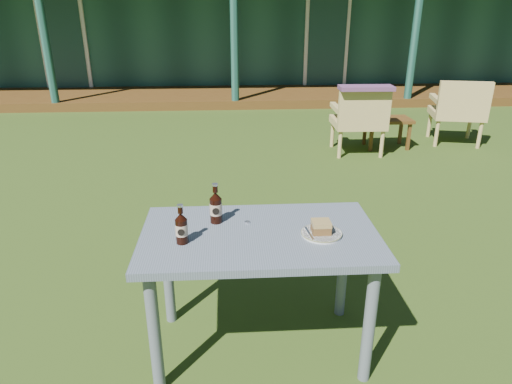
{
  "coord_description": "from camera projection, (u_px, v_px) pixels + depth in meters",
  "views": [
    {
      "loc": [
        -0.15,
        -3.65,
        1.78
      ],
      "look_at": [
        0.0,
        -1.3,
        0.82
      ],
      "focal_mm": 32.0,
      "sensor_mm": 36.0,
      "label": 1
    }
  ],
  "objects": [
    {
      "name": "cola_bottle_near",
      "position": [
        216.0,
        207.0,
        2.38
      ],
      "size": [
        0.06,
        0.07,
        0.22
      ],
      "color": "black",
      "rests_on": "cafe_table"
    },
    {
      "name": "armchair_right",
      "position": [
        459.0,
        108.0,
        6.16
      ],
      "size": [
        0.77,
        0.74,
        0.88
      ],
      "color": "tan",
      "rests_on": "ground"
    },
    {
      "name": "cake_slice",
      "position": [
        321.0,
        227.0,
        2.27
      ],
      "size": [
        0.09,
        0.09,
        0.06
      ],
      "color": "brown",
      "rests_on": "plate"
    },
    {
      "name": "cafe_table",
      "position": [
        260.0,
        250.0,
        2.34
      ],
      "size": [
        1.2,
        0.7,
        0.72
      ],
      "color": "slate",
      "rests_on": "ground"
    },
    {
      "name": "plate",
      "position": [
        321.0,
        233.0,
        2.28
      ],
      "size": [
        0.2,
        0.2,
        0.01
      ],
      "color": "silver",
      "rests_on": "cafe_table"
    },
    {
      "name": "pavilion",
      "position": [
        231.0,
        13.0,
        12.11
      ],
      "size": [
        15.8,
        8.3,
        3.45
      ],
      "color": "#1B473C",
      "rests_on": "ground"
    },
    {
      "name": "fork",
      "position": [
        309.0,
        233.0,
        2.26
      ],
      "size": [
        0.03,
        0.14,
        0.0
      ],
      "primitive_type": "cube",
      "rotation": [
        0.0,
        0.0,
        0.12
      ],
      "color": "silver",
      "rests_on": "plate"
    },
    {
      "name": "side_table",
      "position": [
        388.0,
        122.0,
        6.07
      ],
      "size": [
        0.6,
        0.4,
        0.4
      ],
      "color": "#503213",
      "rests_on": "ground"
    },
    {
      "name": "ground",
      "position": [
        247.0,
        222.0,
        4.05
      ],
      "size": [
        80.0,
        80.0,
        0.0
      ],
      "primitive_type": "plane",
      "color": "#334916"
    },
    {
      "name": "cola_bottle_far",
      "position": [
        181.0,
        228.0,
        2.18
      ],
      "size": [
        0.06,
        0.06,
        0.2
      ],
      "color": "black",
      "rests_on": "cafe_table"
    },
    {
      "name": "bottle_cap",
      "position": [
        247.0,
        222.0,
        2.41
      ],
      "size": [
        0.03,
        0.03,
        0.01
      ],
      "primitive_type": "cylinder",
      "color": "silver",
      "rests_on": "cafe_table"
    },
    {
      "name": "armchair_left",
      "position": [
        360.0,
        117.0,
        5.74
      ],
      "size": [
        0.64,
        0.61,
        0.85
      ],
      "color": "tan",
      "rests_on": "ground"
    },
    {
      "name": "floral_throw",
      "position": [
        366.0,
        88.0,
        5.43
      ],
      "size": [
        0.65,
        0.26,
        0.05
      ],
      "primitive_type": "cube",
      "rotation": [
        0.0,
        0.0,
        3.12
      ],
      "color": "#63395F",
      "rests_on": "armchair_left"
    }
  ]
}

